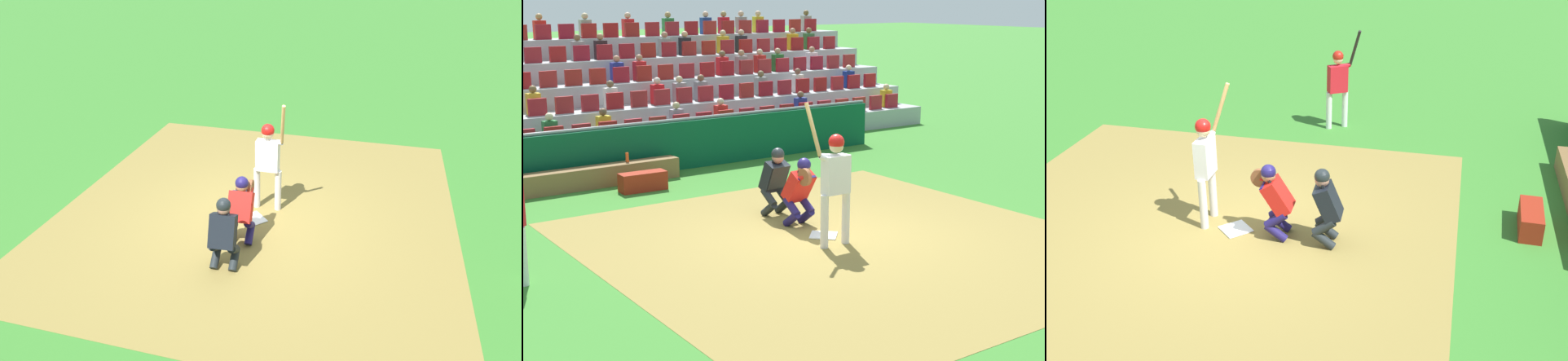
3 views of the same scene
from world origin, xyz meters
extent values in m
plane|color=#37782A|center=(0.00, 0.00, 0.00)|extent=(160.00, 160.00, 0.00)
cube|color=olive|center=(0.00, 0.50, 0.00)|extent=(7.85, 8.18, 0.01)
cube|color=white|center=(0.00, 0.00, 0.02)|extent=(0.62, 0.62, 0.02)
cylinder|color=silver|center=(-0.04, 0.52, 0.43)|extent=(0.13, 0.13, 0.87)
cylinder|color=silver|center=(0.39, 0.51, 0.43)|extent=(0.13, 0.13, 0.87)
cube|color=silver|center=(0.18, 0.51, 1.18)|extent=(0.45, 0.23, 0.62)
sphere|color=#C9B285|center=(0.18, 0.51, 1.64)|extent=(0.22, 0.22, 0.22)
sphere|color=red|center=(0.18, 0.51, 1.70)|extent=(0.25, 0.25, 0.25)
cylinder|color=silver|center=(0.23, 0.49, 1.47)|extent=(0.48, 0.15, 0.14)
cylinder|color=silver|center=(0.40, 0.48, 1.47)|extent=(0.18, 0.15, 0.13)
cylinder|color=tan|center=(0.49, 0.33, 1.90)|extent=(0.15, 0.34, 0.83)
sphere|color=black|center=(0.46, 0.46, 1.49)|extent=(0.06, 0.06, 0.06)
cylinder|color=#1F1855|center=(-0.18, -0.73, 0.15)|extent=(0.16, 0.39, 0.34)
cylinder|color=#1F1855|center=(-0.18, -0.73, 0.37)|extent=(0.16, 0.39, 0.33)
cylinder|color=#1F1855|center=(0.13, -0.72, 0.15)|extent=(0.16, 0.39, 0.34)
cylinder|color=#1F1855|center=(0.13, -0.72, 0.37)|extent=(0.16, 0.39, 0.33)
cube|color=red|center=(-0.02, -0.73, 0.71)|extent=(0.44, 0.51, 0.59)
cube|color=#1F1855|center=(-0.03, -0.62, 0.71)|extent=(0.39, 0.30, 0.42)
sphere|color=#AF7850|center=(-0.03, -0.59, 1.06)|extent=(0.22, 0.22, 0.22)
cube|color=black|center=(-0.03, -0.59, 1.06)|extent=(0.20, 0.15, 0.19)
sphere|color=#1F1855|center=(-0.03, -0.59, 1.12)|extent=(0.24, 0.24, 0.24)
cylinder|color=brown|center=(0.08, -0.42, 0.95)|extent=(0.08, 0.30, 0.30)
cylinder|color=red|center=(0.12, -0.60, 0.88)|extent=(0.17, 0.40, 0.22)
cylinder|color=#202628|center=(-0.25, -1.51, 0.15)|extent=(0.16, 0.39, 0.34)
cylinder|color=#202628|center=(-0.25, -1.51, 0.37)|extent=(0.16, 0.39, 0.33)
cylinder|color=#202628|center=(0.07, -1.50, 0.15)|extent=(0.16, 0.39, 0.34)
cylinder|color=#202628|center=(0.07, -1.50, 0.37)|extent=(0.16, 0.39, 0.33)
cube|color=black|center=(-0.08, -1.55, 0.73)|extent=(0.44, 0.45, 0.60)
cube|color=#202628|center=(-0.09, -1.43, 0.73)|extent=(0.39, 0.24, 0.45)
sphere|color=#A57160|center=(-0.09, -1.44, 1.10)|extent=(0.22, 0.22, 0.22)
cube|color=black|center=(-0.09, -1.44, 1.10)|extent=(0.20, 0.12, 0.20)
sphere|color=#202628|center=(-0.09, -1.44, 1.16)|extent=(0.24, 0.24, 0.24)
cube|color=#07492B|center=(0.00, -6.11, 0.56)|extent=(12.41, 0.24, 1.12)
cylinder|color=gray|center=(0.00, -6.11, 1.16)|extent=(12.41, 0.07, 0.07)
cube|color=brown|center=(1.78, -5.56, 0.22)|extent=(3.92, 0.40, 0.44)
cylinder|color=#DC4D1E|center=(0.95, -5.58, 0.54)|extent=(0.07, 0.07, 0.21)
cube|color=maroon|center=(1.04, -4.68, 0.19)|extent=(0.98, 0.41, 0.39)
cube|color=#999EA2|center=(0.00, -8.13, 0.27)|extent=(19.98, 1.04, 0.55)
cube|color=maroon|center=(-9.06, -7.98, 0.76)|extent=(0.44, 0.10, 0.42)
cube|color=gold|center=(-9.06, -8.23, 0.81)|extent=(0.32, 0.22, 0.52)
sphere|color=#CFB183|center=(-9.06, -8.23, 1.17)|extent=(0.19, 0.19, 0.19)
cube|color=maroon|center=(-8.39, -7.98, 0.76)|extent=(0.44, 0.10, 0.42)
cube|color=maroon|center=(-7.72, -7.98, 0.76)|extent=(0.44, 0.10, 0.42)
cube|color=maroon|center=(-7.05, -7.98, 0.76)|extent=(0.44, 0.10, 0.42)
cube|color=maroon|center=(-6.38, -7.98, 0.76)|extent=(0.44, 0.10, 0.42)
cube|color=maroon|center=(-5.71, -7.98, 0.76)|extent=(0.44, 0.10, 0.42)
cube|color=navy|center=(-5.71, -8.23, 0.81)|extent=(0.32, 0.22, 0.52)
sphere|color=brown|center=(-5.71, -8.23, 1.17)|extent=(0.19, 0.19, 0.19)
cube|color=maroon|center=(-5.03, -7.98, 0.76)|extent=(0.44, 0.10, 0.42)
cube|color=maroon|center=(-4.36, -7.98, 0.76)|extent=(0.44, 0.10, 0.42)
cube|color=maroon|center=(-3.69, -7.98, 0.76)|extent=(0.44, 0.10, 0.42)
cube|color=maroon|center=(-3.02, -7.98, 0.76)|extent=(0.44, 0.10, 0.42)
cube|color=red|center=(-3.02, -8.23, 0.81)|extent=(0.32, 0.22, 0.52)
sphere|color=beige|center=(-3.02, -8.23, 1.17)|extent=(0.19, 0.19, 0.19)
cube|color=maroon|center=(-2.35, -7.98, 0.76)|extent=(0.44, 0.10, 0.42)
cube|color=maroon|center=(-1.68, -7.98, 0.76)|extent=(0.44, 0.10, 0.42)
cube|color=gray|center=(-1.68, -8.23, 0.81)|extent=(0.32, 0.22, 0.52)
sphere|color=tan|center=(-1.68, -8.23, 1.17)|extent=(0.19, 0.19, 0.19)
cube|color=maroon|center=(-1.01, -7.98, 0.76)|extent=(0.44, 0.10, 0.42)
cube|color=maroon|center=(-0.34, -7.98, 0.76)|extent=(0.44, 0.10, 0.42)
cube|color=maroon|center=(0.34, -7.98, 0.76)|extent=(0.44, 0.10, 0.42)
cube|color=gold|center=(0.34, -8.23, 0.81)|extent=(0.32, 0.22, 0.52)
sphere|color=brown|center=(0.34, -8.23, 1.17)|extent=(0.19, 0.19, 0.19)
cube|color=maroon|center=(1.01, -7.98, 0.76)|extent=(0.44, 0.10, 0.42)
cube|color=maroon|center=(1.68, -7.98, 0.76)|extent=(0.44, 0.10, 0.42)
cube|color=#236D37|center=(1.68, -8.23, 0.81)|extent=(0.32, 0.22, 0.52)
sphere|color=beige|center=(1.68, -8.23, 1.17)|extent=(0.19, 0.19, 0.19)
cube|color=maroon|center=(2.35, -7.98, 0.76)|extent=(0.44, 0.10, 0.42)
cube|color=#999EA2|center=(0.00, -9.17, 0.55)|extent=(19.98, 1.04, 1.10)
cube|color=maroon|center=(-9.06, -9.02, 1.31)|extent=(0.44, 0.10, 0.42)
cube|color=maroon|center=(-8.39, -9.02, 1.31)|extent=(0.44, 0.10, 0.42)
cube|color=navy|center=(-8.39, -9.27, 1.36)|extent=(0.32, 0.22, 0.52)
sphere|color=beige|center=(-8.39, -9.27, 1.72)|extent=(0.19, 0.19, 0.19)
cube|color=maroon|center=(-7.72, -9.02, 1.31)|extent=(0.44, 0.10, 0.42)
cube|color=maroon|center=(-7.05, -9.02, 1.31)|extent=(0.44, 0.10, 0.42)
cube|color=maroon|center=(-6.38, -9.02, 1.31)|extent=(0.44, 0.10, 0.42)
cube|color=white|center=(-6.38, -9.27, 1.36)|extent=(0.32, 0.22, 0.52)
sphere|color=brown|center=(-6.38, -9.27, 1.72)|extent=(0.19, 0.19, 0.19)
cube|color=maroon|center=(-5.71, -9.02, 1.31)|extent=(0.44, 0.10, 0.42)
cube|color=maroon|center=(-5.03, -9.02, 1.31)|extent=(0.44, 0.10, 0.42)
cube|color=gray|center=(-5.03, -9.27, 1.36)|extent=(0.32, 0.22, 0.52)
sphere|color=brown|center=(-5.03, -9.27, 1.72)|extent=(0.19, 0.19, 0.19)
cube|color=maroon|center=(-4.36, -9.02, 1.31)|extent=(0.44, 0.10, 0.42)
cube|color=maroon|center=(-3.69, -9.02, 1.31)|extent=(0.44, 0.10, 0.42)
cube|color=maroon|center=(-3.02, -9.02, 1.31)|extent=(0.44, 0.10, 0.42)
cube|color=gray|center=(-3.02, -9.27, 1.36)|extent=(0.32, 0.22, 0.52)
sphere|color=brown|center=(-3.02, -9.27, 1.72)|extent=(0.19, 0.19, 0.19)
cube|color=maroon|center=(-2.35, -9.02, 1.31)|extent=(0.44, 0.10, 0.42)
cube|color=gray|center=(-2.35, -9.27, 1.36)|extent=(0.32, 0.22, 0.52)
sphere|color=#D0B284|center=(-2.35, -9.27, 1.72)|extent=(0.19, 0.19, 0.19)
cube|color=maroon|center=(-1.68, -9.02, 1.31)|extent=(0.44, 0.10, 0.42)
cube|color=red|center=(-1.68, -9.27, 1.36)|extent=(0.32, 0.22, 0.52)
sphere|color=beige|center=(-1.68, -9.27, 1.72)|extent=(0.19, 0.19, 0.19)
cube|color=maroon|center=(-1.01, -9.02, 1.31)|extent=(0.44, 0.10, 0.42)
cube|color=maroon|center=(-0.34, -9.02, 1.31)|extent=(0.44, 0.10, 0.42)
cube|color=white|center=(-0.34, -9.27, 1.36)|extent=(0.32, 0.22, 0.52)
sphere|color=brown|center=(-0.34, -9.27, 1.72)|extent=(0.19, 0.19, 0.19)
cube|color=maroon|center=(0.34, -9.02, 1.31)|extent=(0.44, 0.10, 0.42)
cube|color=maroon|center=(1.01, -9.02, 1.31)|extent=(0.44, 0.10, 0.42)
cube|color=maroon|center=(1.68, -9.02, 1.31)|extent=(0.44, 0.10, 0.42)
cube|color=gold|center=(1.68, -9.27, 1.36)|extent=(0.32, 0.22, 0.52)
sphere|color=brown|center=(1.68, -9.27, 1.72)|extent=(0.19, 0.19, 0.19)
cube|color=#999EA2|center=(0.00, -10.21, 0.82)|extent=(19.98, 1.04, 1.65)
cube|color=maroon|center=(-9.06, -10.05, 1.86)|extent=(0.44, 0.10, 0.42)
cube|color=maroon|center=(-8.39, -10.05, 1.86)|extent=(0.44, 0.10, 0.42)
cube|color=maroon|center=(-7.72, -10.05, 1.86)|extent=(0.44, 0.10, 0.42)
cube|color=white|center=(-7.72, -10.31, 1.91)|extent=(0.32, 0.22, 0.52)
sphere|color=#A7765A|center=(-7.72, -10.31, 2.27)|extent=(0.19, 0.19, 0.19)
cube|color=maroon|center=(-7.05, -10.05, 1.86)|extent=(0.44, 0.10, 0.42)
cube|color=maroon|center=(-6.38, -10.05, 1.86)|extent=(0.44, 0.10, 0.42)
cube|color=#256C2E|center=(-6.38, -10.31, 1.91)|extent=(0.32, 0.22, 0.52)
sphere|color=#A18060|center=(-6.38, -10.31, 2.27)|extent=(0.19, 0.19, 0.19)
cube|color=maroon|center=(-5.71, -10.05, 1.86)|extent=(0.44, 0.10, 0.42)
cube|color=red|center=(-5.71, -10.31, 1.91)|extent=(0.32, 0.22, 0.52)
sphere|color=#CAAE8A|center=(-5.71, -10.31, 2.27)|extent=(0.19, 0.19, 0.19)
cube|color=maroon|center=(-5.03, -10.05, 1.86)|extent=(0.44, 0.10, 0.42)
cube|color=gray|center=(-5.03, -10.31, 1.91)|extent=(0.32, 0.22, 0.52)
sphere|color=#AF7C5B|center=(-5.03, -10.31, 2.27)|extent=(0.19, 0.19, 0.19)
cube|color=maroon|center=(-4.36, -10.05, 1.86)|extent=(0.44, 0.10, 0.42)
cube|color=red|center=(-4.36, -10.31, 1.91)|extent=(0.32, 0.22, 0.52)
sphere|color=brown|center=(-4.36, -10.31, 2.27)|extent=(0.19, 0.19, 0.19)
cube|color=maroon|center=(-3.69, -10.05, 1.86)|extent=(0.44, 0.10, 0.42)
cube|color=maroon|center=(-3.02, -10.05, 1.86)|extent=(0.44, 0.10, 0.42)
cube|color=maroon|center=(-2.35, -10.05, 1.86)|extent=(0.44, 0.10, 0.42)
cube|color=maroon|center=(-1.68, -10.05, 1.86)|extent=(0.44, 0.10, 0.42)
cube|color=red|center=(-1.68, -10.31, 1.91)|extent=(0.32, 0.22, 0.52)
sphere|color=#A57557|center=(-1.68, -10.31, 2.27)|extent=(0.19, 0.19, 0.19)
cube|color=maroon|center=(-1.01, -10.05, 1.86)|extent=(0.44, 0.10, 0.42)
cube|color=navy|center=(-1.01, -10.31, 1.91)|extent=(0.32, 0.22, 0.52)
sphere|color=#B17157|center=(-1.01, -10.31, 2.27)|extent=(0.19, 0.19, 0.19)
cube|color=maroon|center=(-0.34, -10.05, 1.86)|extent=(0.44, 0.10, 0.42)
cube|color=maroon|center=(0.34, -10.05, 1.86)|extent=(0.44, 0.10, 0.42)
cube|color=maroon|center=(1.01, -10.05, 1.86)|extent=(0.44, 0.10, 0.42)
cube|color=#999EA2|center=(0.00, -11.25, 1.10)|extent=(19.98, 1.04, 2.20)
cube|color=maroon|center=(-9.06, -11.09, 2.41)|extent=(0.44, 0.10, 0.42)
cube|color=maroon|center=(-8.39, -11.09, 2.41)|extent=(0.44, 0.10, 0.42)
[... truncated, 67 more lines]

